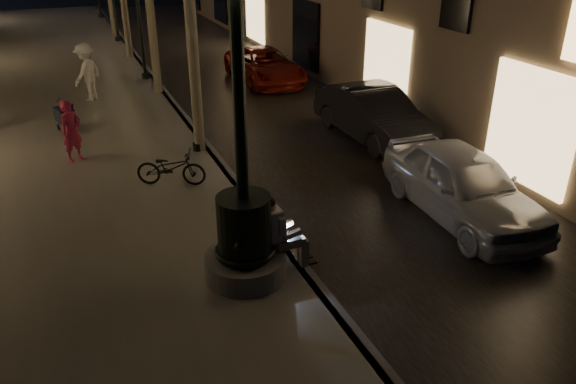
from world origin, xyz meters
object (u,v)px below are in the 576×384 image
stroller (65,115)px  pedestrian_red (72,131)px  car_third (265,66)px  pedestrian_white (87,72)px  seated_man_laptop (279,231)px  fountain_lamppost (244,224)px  lamp_curb_a (190,33)px  car_front (463,184)px  car_second (373,114)px  bicycle (171,168)px

stroller → pedestrian_red: (0.09, -2.32, 0.29)m
car_third → pedestrian_red: bearing=-141.1°
stroller → pedestrian_white: size_ratio=0.52×
seated_man_laptop → pedestrian_red: bearing=114.3°
fountain_lamppost → seated_man_laptop: bearing=-0.0°
fountain_lamppost → pedestrian_red: size_ratio=3.36×
lamp_curb_a → car_third: 8.19m
car_front → pedestrian_white: (-6.49, 11.23, 0.40)m
fountain_lamppost → car_second: (5.65, 5.42, -0.47)m
seated_man_laptop → bicycle: (-1.00, 4.13, -0.32)m
lamp_curb_a → car_second: bearing=-6.7°
lamp_curb_a → stroller: (-3.12, 2.83, -2.55)m
stroller → lamp_curb_a: bearing=-57.3°
lamp_curb_a → car_second: 5.58m
seated_man_laptop → pedestrian_red: pedestrian_red is taller
lamp_curb_a → bicycle: (-1.09, -1.87, -2.62)m
fountain_lamppost → seated_man_laptop: fountain_lamppost is taller
fountain_lamppost → stroller: (-2.42, 8.83, -0.53)m
lamp_curb_a → pedestrian_white: (-2.19, 5.88, -2.10)m
seated_man_laptop → lamp_curb_a: size_ratio=0.29×
pedestrian_red → bicycle: 3.10m
stroller → pedestrian_white: bearing=58.1°
car_third → lamp_curb_a: bearing=-123.8°
lamp_curb_a → bicycle: bearing=-120.2°
lamp_curb_a → pedestrian_white: size_ratio=2.56×
car_front → pedestrian_white: pedestrian_white is taller
car_second → pedestrian_red: pedestrian_red is taller
car_front → pedestrian_white: size_ratio=2.32×
seated_man_laptop → car_second: size_ratio=0.31×
stroller → car_second: (8.07, -3.41, 0.05)m
lamp_curb_a → pedestrian_white: lamp_curb_a is taller
car_front → car_second: bearing=85.3°
fountain_lamppost → bicycle: 4.19m
lamp_curb_a → bicycle: lamp_curb_a is taller
fountain_lamppost → lamp_curb_a: size_ratio=1.08×
stroller → bicycle: bearing=-81.7°
fountain_lamppost → lamp_curb_a: 6.37m
stroller → car_front: size_ratio=0.22×
fountain_lamppost → pedestrian_red: (-2.33, 6.52, -0.24)m
car_front → bicycle: 6.42m
pedestrian_red → pedestrian_white: pedestrian_white is taller
stroller → pedestrian_red: size_ratio=0.63×
seated_man_laptop → car_second: 7.40m
pedestrian_white → bicycle: (1.10, -7.75, -0.52)m
car_second → bicycle: size_ratio=2.82×
lamp_curb_a → car_third: lamp_curb_a is taller
lamp_curb_a → pedestrian_red: size_ratio=3.11×
seated_man_laptop → car_third: (4.39, 12.47, -0.31)m
fountain_lamppost → bicycle: bearing=95.4°
fountain_lamppost → car_front: bearing=7.4°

